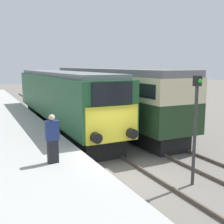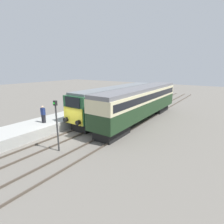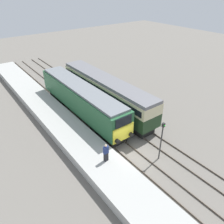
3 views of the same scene
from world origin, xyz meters
The scene contains 8 objects.
ground_plane centered at (0.00, 0.00, 0.00)m, with size 120.00×120.00×0.00m, color slate.
platform_left centered at (-3.30, 8.00, 0.47)m, with size 3.50×50.00×0.94m.
rails_near_track centered at (0.00, 5.00, 0.07)m, with size 1.51×60.00×0.14m.
rails_far_track centered at (3.40, 5.00, 0.07)m, with size 1.50×60.00×0.14m.
locomotive centered at (0.00, 9.38, 2.21)m, with size 2.70×16.22×3.91m.
passenger_carriage centered at (3.40, 9.07, 2.46)m, with size 2.75×16.30×4.08m.
person_on_platform centered at (-2.92, 0.24, 1.80)m, with size 0.44×0.26×1.72m.
signal_post centered at (1.70, -1.71, 2.35)m, with size 0.24×0.28×3.96m.
Camera 2 is at (12.15, -9.55, 6.27)m, focal length 28.00 mm.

